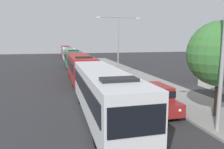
% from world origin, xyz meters
% --- Properties ---
extents(bus_lead, '(2.58, 12.28, 3.21)m').
position_xyz_m(bus_lead, '(-1.30, 11.68, 1.69)').
color(bus_lead, silver).
rests_on(bus_lead, ground_plane).
extents(bus_second_in_line, '(2.58, 12.07, 3.21)m').
position_xyz_m(bus_second_in_line, '(-1.30, 25.05, 1.69)').
color(bus_second_in_line, maroon).
rests_on(bus_second_in_line, ground_plane).
extents(bus_middle, '(2.58, 10.92, 3.21)m').
position_xyz_m(bus_middle, '(-1.30, 38.91, 1.69)').
color(bus_middle, '#33724C').
rests_on(bus_middle, ground_plane).
extents(bus_fourth_in_line, '(2.58, 11.76, 3.21)m').
position_xyz_m(bus_fourth_in_line, '(-1.30, 52.18, 1.69)').
color(bus_fourth_in_line, silver).
rests_on(bus_fourth_in_line, ground_plane).
extents(bus_rear, '(2.58, 12.39, 3.21)m').
position_xyz_m(bus_rear, '(-1.30, 65.05, 1.69)').
color(bus_rear, maroon).
rests_on(bus_rear, ground_plane).
extents(white_suv, '(1.86, 4.51, 1.90)m').
position_xyz_m(white_suv, '(2.40, 11.74, 1.03)').
color(white_suv, maroon).
rests_on(white_suv, ground_plane).
extents(streetlamp_mid, '(6.03, 0.28, 7.97)m').
position_xyz_m(streetlamp_mid, '(4.10, 27.15, 5.06)').
color(streetlamp_mid, gray).
rests_on(streetlamp_mid, sidewalk).
extents(roadside_tree, '(4.05, 4.05, 5.99)m').
position_xyz_m(roadside_tree, '(5.69, 9.75, 4.11)').
color(roadside_tree, '#4C3823').
rests_on(roadside_tree, sidewalk).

